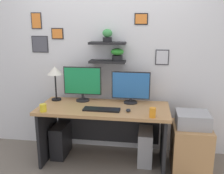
{
  "coord_description": "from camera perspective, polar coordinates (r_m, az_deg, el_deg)",
  "views": [
    {
      "loc": [
        0.54,
        -2.93,
        1.76
      ],
      "look_at": [
        0.1,
        0.05,
        1.0
      ],
      "focal_mm": 40.46,
      "sensor_mm": 36.0,
      "label": 1
    }
  ],
  "objects": [
    {
      "name": "monitor_left",
      "position": [
        3.35,
        -6.7,
        0.96
      ],
      "size": [
        0.5,
        0.18,
        0.46
      ],
      "color": "black",
      "rests_on": "desk"
    },
    {
      "name": "computer_mouse",
      "position": [
        2.98,
        3.69,
        -5.28
      ],
      "size": [
        0.06,
        0.09,
        0.03
      ],
      "primitive_type": "ellipsoid",
      "color": "black",
      "rests_on": "desk"
    },
    {
      "name": "printer",
      "position": [
        3.14,
        17.78,
        -7.01
      ],
      "size": [
        0.38,
        0.34,
        0.17
      ],
      "primitive_type": "cube",
      "color": "#9E9EA3",
      "rests_on": "drawer_cabinet"
    },
    {
      "name": "water_cup",
      "position": [
        2.83,
        9.15,
        -5.72
      ],
      "size": [
        0.07,
        0.07,
        0.11
      ],
      "primitive_type": "cylinder",
      "color": "orange",
      "rests_on": "desk"
    },
    {
      "name": "computer_tower_right",
      "position": [
        3.38,
        7.52,
        -13.1
      ],
      "size": [
        0.18,
        0.4,
        0.43
      ],
      "primitive_type": "cube",
      "color": "#99999E",
      "rests_on": "ground"
    },
    {
      "name": "computer_tower_left",
      "position": [
        3.58,
        -11.46,
        -11.63
      ],
      "size": [
        0.18,
        0.4,
        0.43
      ],
      "primitive_type": "cube",
      "color": "black",
      "rests_on": "ground"
    },
    {
      "name": "desk_lamp",
      "position": [
        3.41,
        -12.76,
        3.09
      ],
      "size": [
        0.2,
        0.2,
        0.46
      ],
      "color": "black",
      "rests_on": "desk"
    },
    {
      "name": "drawer_cabinet",
      "position": [
        3.28,
        17.28,
        -13.1
      ],
      "size": [
        0.44,
        0.5,
        0.58
      ],
      "primitive_type": "cube",
      "color": "tan",
      "rests_on": "ground"
    },
    {
      "name": "back_wall_assembly",
      "position": [
        3.44,
        -0.74,
        7.42
      ],
      "size": [
        4.4,
        0.24,
        2.7
      ],
      "color": "silver",
      "rests_on": "ground"
    },
    {
      "name": "monitor_right",
      "position": [
        3.26,
        4.26,
        -0.03
      ],
      "size": [
        0.49,
        0.18,
        0.41
      ],
      "color": "black",
      "rests_on": "desk"
    },
    {
      "name": "desk",
      "position": [
        3.27,
        -1.74,
        -7.69
      ],
      "size": [
        1.62,
        0.68,
        0.75
      ],
      "color": "tan",
      "rests_on": "ground"
    },
    {
      "name": "coffee_mug",
      "position": [
        3.08,
        -15.3,
        -4.56
      ],
      "size": [
        0.08,
        0.08,
        0.09
      ],
      "primitive_type": "cylinder",
      "color": "yellow",
      "rests_on": "desk"
    },
    {
      "name": "ground_plane",
      "position": [
        3.46,
        -1.83,
        -16.35
      ],
      "size": [
        8.0,
        8.0,
        0.0
      ],
      "primitive_type": "plane",
      "color": "#70665B"
    },
    {
      "name": "keyboard",
      "position": [
        3.03,
        -2.35,
        -5.09
      ],
      "size": [
        0.44,
        0.14,
        0.02
      ],
      "primitive_type": "cube",
      "color": "black",
      "rests_on": "desk"
    }
  ]
}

